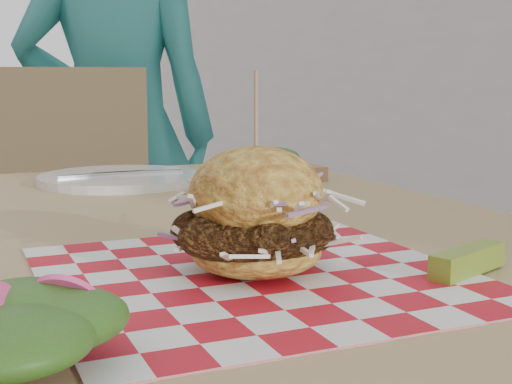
% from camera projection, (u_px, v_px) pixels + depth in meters
% --- Properties ---
extents(diner, '(0.65, 0.53, 1.53)m').
position_uv_depth(diner, '(117.00, 136.00, 1.97)').
color(diner, teal).
rests_on(diner, ground).
extents(patio_table, '(0.80, 1.20, 0.75)m').
position_uv_depth(patio_table, '(200.00, 294.00, 0.84)').
color(patio_table, tan).
rests_on(patio_table, ground).
extents(patio_chair, '(0.49, 0.50, 0.95)m').
position_uv_depth(patio_chair, '(80.00, 233.00, 1.72)').
color(patio_chair, tan).
rests_on(patio_chair, ground).
extents(paper_liner, '(0.36, 0.36, 0.00)m').
position_uv_depth(paper_liner, '(256.00, 275.00, 0.63)').
color(paper_liner, red).
rests_on(paper_liner, patio_table).
extents(sandwich, '(0.16, 0.16, 0.18)m').
position_uv_depth(sandwich, '(256.00, 219.00, 0.62)').
color(sandwich, gold).
rests_on(sandwich, paper_liner).
extents(pickle_spear, '(0.10, 0.05, 0.02)m').
position_uv_depth(pickle_spear, '(468.00, 261.00, 0.63)').
color(pickle_spear, olive).
rests_on(pickle_spear, paper_liner).
extents(side_salad, '(0.14, 0.14, 0.05)m').
position_uv_depth(side_salad, '(49.00, 341.00, 0.43)').
color(side_salad, '#3F1419').
rests_on(side_salad, patio_table).
extents(place_setting, '(0.27, 0.27, 0.02)m').
position_uv_depth(place_setting, '(120.00, 178.00, 1.19)').
color(place_setting, white).
rests_on(place_setting, patio_table).
extents(kraft_tray, '(0.15, 0.12, 0.06)m').
position_uv_depth(kraft_tray, '(273.00, 166.00, 1.23)').
color(kraft_tray, '#996C45').
rests_on(kraft_tray, patio_table).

